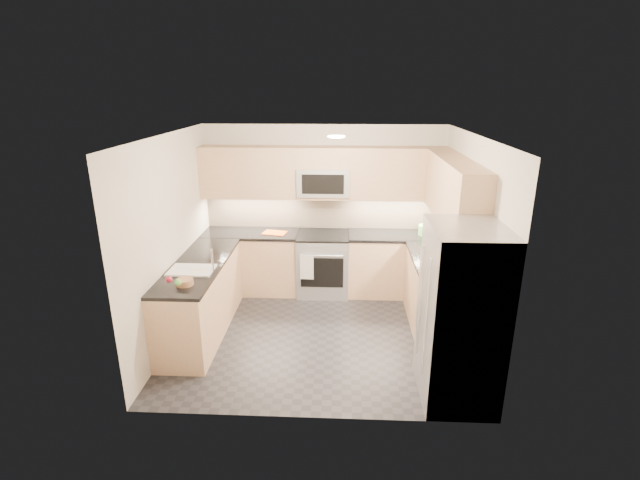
% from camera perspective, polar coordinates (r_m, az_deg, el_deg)
% --- Properties ---
extents(floor, '(3.60, 3.20, 0.00)m').
position_cam_1_polar(floor, '(6.08, -0.16, -11.39)').
color(floor, '#222227').
rests_on(floor, ground).
extents(ceiling, '(3.60, 3.20, 0.02)m').
position_cam_1_polar(ceiling, '(5.30, -0.18, 12.74)').
color(ceiling, beige).
rests_on(ceiling, wall_back).
extents(wall_back, '(3.60, 0.02, 2.50)m').
position_cam_1_polar(wall_back, '(7.10, 0.48, 3.96)').
color(wall_back, beige).
rests_on(wall_back, floor).
extents(wall_front, '(3.60, 0.02, 2.50)m').
position_cam_1_polar(wall_front, '(4.09, -1.31, -7.35)').
color(wall_front, beige).
rests_on(wall_front, floor).
extents(wall_left, '(0.02, 3.20, 2.50)m').
position_cam_1_polar(wall_left, '(5.93, -17.81, 0.11)').
color(wall_left, beige).
rests_on(wall_left, floor).
extents(wall_right, '(0.02, 3.20, 2.50)m').
position_cam_1_polar(wall_right, '(5.77, 17.99, -0.43)').
color(wall_right, beige).
rests_on(wall_right, floor).
extents(base_cab_back_left, '(1.42, 0.60, 0.90)m').
position_cam_1_polar(base_cab_back_left, '(7.19, -8.36, -2.77)').
color(base_cab_back_left, tan).
rests_on(base_cab_back_left, floor).
extents(base_cab_back_right, '(1.42, 0.60, 0.90)m').
position_cam_1_polar(base_cab_back_right, '(7.10, 9.20, -3.06)').
color(base_cab_back_right, tan).
rests_on(base_cab_back_right, floor).
extents(base_cab_right, '(0.60, 1.70, 0.90)m').
position_cam_1_polar(base_cab_right, '(6.13, 14.17, -7.03)').
color(base_cab_right, tan).
rests_on(base_cab_right, floor).
extents(base_cab_peninsula, '(0.60, 2.00, 0.90)m').
position_cam_1_polar(base_cab_peninsula, '(6.13, -14.43, -7.05)').
color(base_cab_peninsula, tan).
rests_on(base_cab_peninsula, floor).
extents(countertop_back_left, '(1.42, 0.63, 0.04)m').
position_cam_1_polar(countertop_back_left, '(7.03, -8.54, 0.81)').
color(countertop_back_left, black).
rests_on(countertop_back_left, base_cab_back_left).
extents(countertop_back_right, '(1.42, 0.63, 0.04)m').
position_cam_1_polar(countertop_back_right, '(6.95, 9.39, 0.55)').
color(countertop_back_right, black).
rests_on(countertop_back_right, base_cab_back_right).
extents(countertop_right, '(0.63, 1.70, 0.04)m').
position_cam_1_polar(countertop_right, '(5.94, 14.52, -2.93)').
color(countertop_right, black).
rests_on(countertop_right, base_cab_right).
extents(countertop_peninsula, '(0.63, 2.00, 0.04)m').
position_cam_1_polar(countertop_peninsula, '(5.94, -14.79, -2.95)').
color(countertop_peninsula, black).
rests_on(countertop_peninsula, base_cab_peninsula).
extents(upper_cab_back, '(3.60, 0.35, 0.75)m').
position_cam_1_polar(upper_cab_back, '(6.81, 0.43, 8.28)').
color(upper_cab_back, tan).
rests_on(upper_cab_back, wall_back).
extents(upper_cab_right, '(0.35, 1.95, 0.75)m').
position_cam_1_polar(upper_cab_right, '(5.83, 16.21, 5.82)').
color(upper_cab_right, tan).
rests_on(upper_cab_right, wall_right).
extents(backsplash_back, '(3.60, 0.01, 0.51)m').
position_cam_1_polar(backsplash_back, '(7.11, 0.48, 3.52)').
color(backsplash_back, tan).
rests_on(backsplash_back, wall_back).
extents(backsplash_right, '(0.01, 2.30, 0.51)m').
position_cam_1_polar(backsplash_right, '(6.20, 16.86, 0.44)').
color(backsplash_right, tan).
rests_on(backsplash_right, wall_right).
extents(gas_range, '(0.76, 0.65, 0.91)m').
position_cam_1_polar(gas_range, '(7.04, 0.36, -2.98)').
color(gas_range, '#ACAEB4').
rests_on(gas_range, floor).
extents(range_cooktop, '(0.76, 0.65, 0.03)m').
position_cam_1_polar(range_cooktop, '(6.88, 0.37, 0.58)').
color(range_cooktop, black).
rests_on(range_cooktop, gas_range).
extents(oven_door_glass, '(0.62, 0.02, 0.45)m').
position_cam_1_polar(oven_door_glass, '(6.73, 0.24, -4.05)').
color(oven_door_glass, black).
rests_on(oven_door_glass, gas_range).
extents(oven_handle, '(0.60, 0.02, 0.02)m').
position_cam_1_polar(oven_handle, '(6.62, 0.24, -1.96)').
color(oven_handle, '#B2B5BA').
rests_on(oven_handle, gas_range).
extents(microwave, '(0.76, 0.40, 0.40)m').
position_cam_1_polar(microwave, '(6.81, 0.42, 7.21)').
color(microwave, '#A9ADB1').
rests_on(microwave, upper_cab_back).
extents(microwave_door, '(0.60, 0.01, 0.28)m').
position_cam_1_polar(microwave_door, '(6.60, 0.35, 6.86)').
color(microwave_door, black).
rests_on(microwave_door, microwave).
extents(refrigerator, '(0.70, 0.90, 1.80)m').
position_cam_1_polar(refrigerator, '(4.79, 16.93, -8.82)').
color(refrigerator, '#ACADB4').
rests_on(refrigerator, floor).
extents(fridge_handle_left, '(0.02, 0.02, 1.20)m').
position_cam_1_polar(fridge_handle_left, '(4.53, 12.92, -9.38)').
color(fridge_handle_left, '#B2B5BA').
rests_on(fridge_handle_left, refrigerator).
extents(fridge_handle_right, '(0.02, 0.02, 1.20)m').
position_cam_1_polar(fridge_handle_right, '(4.84, 12.21, -7.40)').
color(fridge_handle_right, '#B2B5BA').
rests_on(fridge_handle_right, refrigerator).
extents(sink_basin, '(0.52, 0.38, 0.16)m').
position_cam_1_polar(sink_basin, '(5.74, -15.47, -4.23)').
color(sink_basin, white).
rests_on(sink_basin, base_cab_peninsula).
extents(faucet, '(0.03, 0.03, 0.28)m').
position_cam_1_polar(faucet, '(5.59, -13.11, -2.44)').
color(faucet, silver).
rests_on(faucet, countertop_peninsula).
extents(utensil_bowl, '(0.26, 0.26, 0.14)m').
position_cam_1_polar(utensil_bowl, '(6.98, 13.03, 1.19)').
color(utensil_bowl, '#67C454').
rests_on(utensil_bowl, countertop_back_right).
extents(cutting_board, '(0.38, 0.30, 0.01)m').
position_cam_1_polar(cutting_board, '(6.93, -5.60, 0.89)').
color(cutting_board, '#D25813').
rests_on(cutting_board, countertop_back_left).
extents(fruit_basket, '(0.21, 0.21, 0.07)m').
position_cam_1_polar(fruit_basket, '(5.33, -16.32, -4.99)').
color(fruit_basket, '#A3724C').
rests_on(fruit_basket, countertop_peninsula).
extents(fruit_apple, '(0.07, 0.07, 0.07)m').
position_cam_1_polar(fruit_apple, '(5.24, -18.10, -4.64)').
color(fruit_apple, '#B31433').
rests_on(fruit_apple, fruit_basket).
extents(fruit_pear, '(0.07, 0.07, 0.07)m').
position_cam_1_polar(fruit_pear, '(5.13, -17.07, -5.02)').
color(fruit_pear, '#5EB24C').
rests_on(fruit_pear, fruit_basket).
extents(dish_towel_check, '(0.20, 0.03, 0.37)m').
position_cam_1_polar(dish_towel_check, '(6.67, -1.64, -3.35)').
color(dish_towel_check, white).
rests_on(dish_towel_check, oven_handle).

